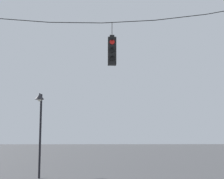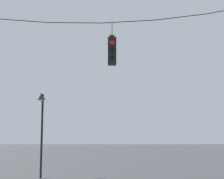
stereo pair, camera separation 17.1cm
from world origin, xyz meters
name	(u,v)px [view 2 (the right image)]	position (x,y,z in m)	size (l,w,h in m)	color
span_wire	(76,16)	(0.00, -0.02, 7.21)	(15.13, 0.03, 0.88)	black
traffic_light_over_intersection	(112,51)	(1.48, -0.02, 5.76)	(0.34, 0.58, 1.77)	black
street_lamp	(41,113)	(-2.39, 5.86, 3.65)	(0.52, 0.89, 4.74)	black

